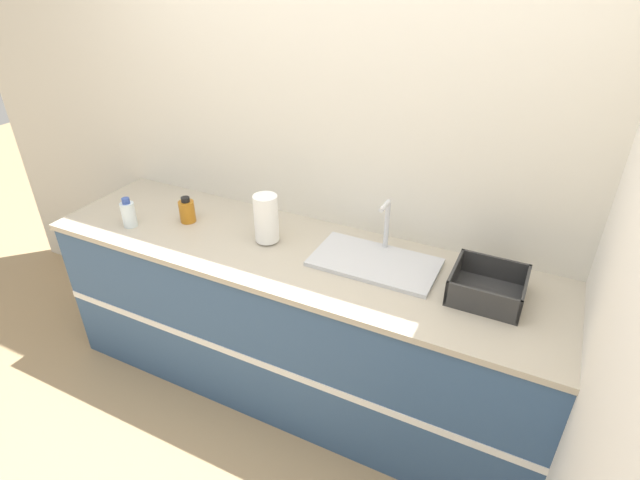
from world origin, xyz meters
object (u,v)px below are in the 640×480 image
Objects in this scene: sink at (375,260)px; bottle_clear at (129,214)px; dish_rack at (487,288)px; bottle_amber at (187,211)px; paper_towel_roll at (266,219)px.

sink is 1.32m from bottle_clear.
bottle_amber reaches higher than dish_rack.
bottle_clear is (-0.24, -0.18, 0.01)m from bottle_amber.
paper_towel_roll is 1.55× the size of bottle_clear.
sink reaches higher than bottle_amber.
dish_rack is 1.84× the size of bottle_clear.
sink is 0.57m from paper_towel_roll.
bottle_clear is at bearing -143.90° from bottle_amber.
bottle_amber is (-1.57, -0.03, 0.02)m from dish_rack.
dish_rack is at bearing 6.41° from bottle_clear.
dish_rack is (0.51, -0.03, 0.02)m from sink.
bottle_clear is at bearing -165.85° from paper_towel_roll.
sink reaches higher than paper_towel_roll.
sink is 0.51m from dish_rack.
bottle_amber is at bearing -176.94° from sink.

